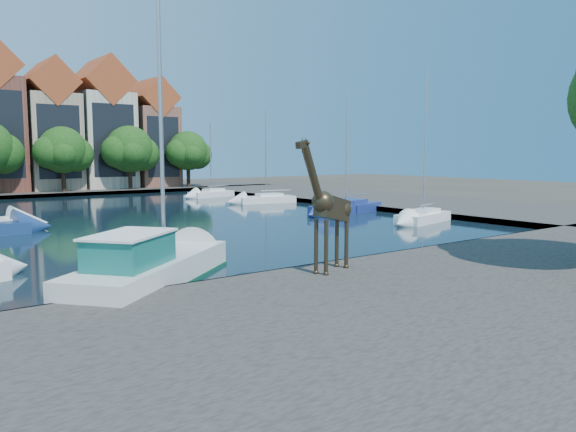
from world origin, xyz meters
name	(u,v)px	position (x,y,z in m)	size (l,w,h in m)	color
ground	(348,270)	(0.00, 0.00, 0.00)	(160.00, 160.00, 0.00)	#38332B
water_basin	(134,217)	(0.00, 24.00, 0.04)	(38.00, 50.00, 0.08)	black
near_quay	(495,297)	(0.00, -7.00, 0.25)	(50.00, 14.00, 0.50)	#46413C
far_quay	(35,192)	(0.00, 56.00, 0.25)	(60.00, 16.00, 0.50)	#46413C
right_quay	(367,199)	(25.00, 24.00, 0.25)	(14.00, 52.00, 0.50)	#46413C
townhouse_east_inner	(49,130)	(2.00, 55.99, 7.73)	(5.94, 9.18, 15.79)	tan
townhouse_east_mid	(102,129)	(8.50, 55.99, 8.10)	(6.43, 9.18, 16.65)	beige
townhouse_east_end	(149,137)	(15.00, 55.99, 7.11)	(5.44, 9.18, 14.43)	brown
far_tree_mid_east	(63,152)	(2.10, 50.49, 5.13)	(7.02, 5.40, 7.52)	#332114
far_tree_east	(130,151)	(10.11, 50.49, 5.24)	(7.54, 5.80, 7.84)	#332114
far_tree_far_east	(189,152)	(18.09, 50.49, 5.08)	(6.76, 5.20, 7.36)	#332114
giraffe_statue	(329,208)	(-2.50, -1.59, 2.91)	(3.35, 1.45, 4.91)	#332819
motorsailer	(148,264)	(-8.23, 1.81, 0.92)	(8.42, 7.60, 10.86)	silver
sailboat_right_a	(423,215)	(15.00, 8.43, 0.62)	(5.45, 2.92, 10.75)	white
sailboat_right_b	(346,206)	(15.00, 16.41, 0.64)	(7.64, 4.29, 10.27)	navy
sailboat_right_c	(266,198)	(15.00, 27.93, 0.58)	(5.93, 3.04, 9.11)	white
sailboat_right_d	(211,193)	(14.31, 37.68, 0.58)	(5.50, 2.79, 8.20)	white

